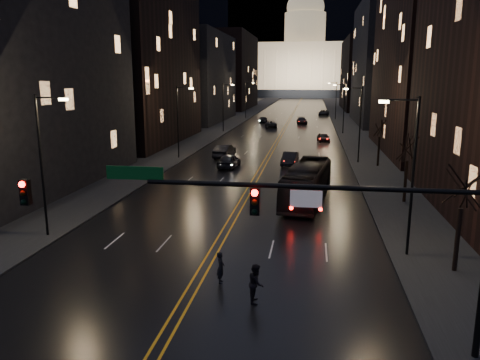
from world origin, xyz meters
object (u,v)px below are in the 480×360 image
at_px(traffic_signal, 322,217).
at_px(oncoming_car_b, 225,151).
at_px(receding_car_a, 290,158).
at_px(bus, 307,183).
at_px(pedestrian_b, 256,283).
at_px(pedestrian_a, 221,268).
at_px(oncoming_car_a, 229,161).

height_order(traffic_signal, oncoming_car_b, traffic_signal).
bearing_deg(receding_car_a, bus, -77.69).
height_order(traffic_signal, pedestrian_b, traffic_signal).
distance_m(bus, pedestrian_a, 16.80).
bearing_deg(receding_car_a, pedestrian_a, -88.35).
height_order(bus, receding_car_a, bus).
height_order(oncoming_car_a, pedestrian_b, pedestrian_b).
xyz_separation_m(oncoming_car_a, oncoming_car_b, (-1.74, 6.56, 0.06)).
xyz_separation_m(receding_car_a, pedestrian_b, (0.16, -34.56, 0.15)).
bearing_deg(traffic_signal, oncoming_car_b, 105.24).
distance_m(bus, oncoming_car_b, 22.94).
distance_m(traffic_signal, oncoming_car_b, 43.35).
distance_m(receding_car_a, pedestrian_b, 34.56).
bearing_deg(bus, pedestrian_b, -88.61).
distance_m(bus, oncoming_car_a, 16.40).
bearing_deg(oncoming_car_a, oncoming_car_b, -70.20).
bearing_deg(oncoming_car_a, traffic_signal, 110.27).
xyz_separation_m(bus, pedestrian_a, (-3.99, -16.30, -0.77)).
bearing_deg(receding_car_a, oncoming_car_b, 160.68).
bearing_deg(traffic_signal, pedestrian_b, 129.76).
distance_m(bus, pedestrian_b, 18.16).
xyz_separation_m(oncoming_car_b, pedestrian_b, (8.61, -38.35, 0.05)).
bearing_deg(traffic_signal, oncoming_car_a, 105.31).
bearing_deg(pedestrian_a, bus, -20.37).
bearing_deg(oncoming_car_b, pedestrian_a, 105.00).
relative_size(pedestrian_a, pedestrian_b, 0.89).
distance_m(traffic_signal, pedestrian_a, 8.10).
height_order(bus, oncoming_car_b, bus).
xyz_separation_m(traffic_signal, oncoming_car_a, (-9.60, 35.07, -4.31)).
xyz_separation_m(traffic_signal, receding_car_a, (-2.88, 37.84, -4.34)).
height_order(oncoming_car_a, receding_car_a, oncoming_car_a).
bearing_deg(bus, pedestrian_a, -95.97).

